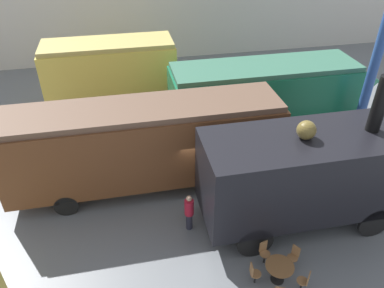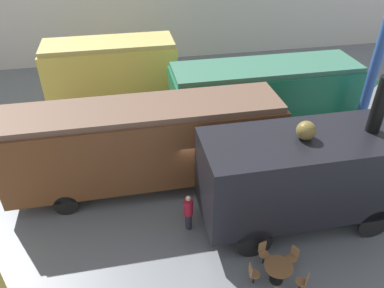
{
  "view_description": "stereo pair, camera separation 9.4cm",
  "coord_description": "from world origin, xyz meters",
  "px_view_note": "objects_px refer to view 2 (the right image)",
  "views": [
    {
      "loc": [
        -3.13,
        -11.88,
        10.5
      ],
      "look_at": [
        -0.48,
        1.0,
        1.6
      ],
      "focal_mm": 35.0,
      "sensor_mm": 36.0,
      "label": 1
    },
    {
      "loc": [
        -3.04,
        -11.9,
        10.5
      ],
      "look_at": [
        -0.48,
        1.0,
        1.6
      ],
      "focal_mm": 35.0,
      "sensor_mm": 36.0,
      "label": 2
    }
  ],
  "objects_px": {
    "passenger_coach_vintage": "(111,69)",
    "cafe_table_near": "(278,269)",
    "passenger_coach_wooden": "(145,142)",
    "streamlined_locomotive": "(278,90)",
    "visitor_person": "(188,211)",
    "steam_locomotive": "(308,172)",
    "cafe_chair_0": "(263,251)"
  },
  "relations": [
    {
      "from": "passenger_coach_vintage",
      "to": "visitor_person",
      "type": "xyz_separation_m",
      "value": [
        2.41,
        -10.31,
        -1.46
      ]
    },
    {
      "from": "passenger_coach_vintage",
      "to": "cafe_chair_0",
      "type": "relative_size",
      "value": 8.16
    },
    {
      "from": "steam_locomotive",
      "to": "cafe_chair_0",
      "type": "bearing_deg",
      "value": -141.46
    },
    {
      "from": "streamlined_locomotive",
      "to": "passenger_coach_wooden",
      "type": "xyz_separation_m",
      "value": [
        -7.09,
        -3.59,
        0.06
      ]
    },
    {
      "from": "passenger_coach_vintage",
      "to": "visitor_person",
      "type": "distance_m",
      "value": 10.69
    },
    {
      "from": "passenger_coach_vintage",
      "to": "cafe_table_near",
      "type": "distance_m",
      "value": 14.06
    },
    {
      "from": "passenger_coach_wooden",
      "to": "cafe_table_near",
      "type": "bearing_deg",
      "value": -57.58
    },
    {
      "from": "streamlined_locomotive",
      "to": "cafe_chair_0",
      "type": "distance_m",
      "value": 9.35
    },
    {
      "from": "streamlined_locomotive",
      "to": "passenger_coach_wooden",
      "type": "relative_size",
      "value": 1.04
    },
    {
      "from": "passenger_coach_wooden",
      "to": "passenger_coach_vintage",
      "type": "bearing_deg",
      "value": 99.03
    },
    {
      "from": "streamlined_locomotive",
      "to": "passenger_coach_vintage",
      "type": "bearing_deg",
      "value": 154.93
    },
    {
      "from": "cafe_table_near",
      "to": "cafe_chair_0",
      "type": "bearing_deg",
      "value": 103.86
    },
    {
      "from": "passenger_coach_vintage",
      "to": "streamlined_locomotive",
      "type": "height_order",
      "value": "passenger_coach_vintage"
    },
    {
      "from": "cafe_chair_0",
      "to": "passenger_coach_vintage",
      "type": "bearing_deg",
      "value": -173.47
    },
    {
      "from": "passenger_coach_vintage",
      "to": "steam_locomotive",
      "type": "bearing_deg",
      "value": -58.18
    },
    {
      "from": "visitor_person",
      "to": "cafe_table_near",
      "type": "bearing_deg",
      "value": -49.87
    },
    {
      "from": "steam_locomotive",
      "to": "cafe_chair_0",
      "type": "height_order",
      "value": "steam_locomotive"
    },
    {
      "from": "cafe_table_near",
      "to": "passenger_coach_wooden",
      "type": "bearing_deg",
      "value": 122.42
    },
    {
      "from": "visitor_person",
      "to": "streamlined_locomotive",
      "type": "bearing_deg",
      "value": 47.68
    },
    {
      "from": "passenger_coach_vintage",
      "to": "steam_locomotive",
      "type": "relative_size",
      "value": 0.94
    },
    {
      "from": "passenger_coach_vintage",
      "to": "passenger_coach_wooden",
      "type": "relative_size",
      "value": 0.65
    },
    {
      "from": "streamlined_locomotive",
      "to": "passenger_coach_wooden",
      "type": "height_order",
      "value": "passenger_coach_wooden"
    },
    {
      "from": "passenger_coach_wooden",
      "to": "streamlined_locomotive",
      "type": "bearing_deg",
      "value": 26.9
    },
    {
      "from": "passenger_coach_wooden",
      "to": "cafe_chair_0",
      "type": "height_order",
      "value": "passenger_coach_wooden"
    },
    {
      "from": "streamlined_locomotive",
      "to": "passenger_coach_wooden",
      "type": "bearing_deg",
      "value": -153.1
    },
    {
      "from": "passenger_coach_vintage",
      "to": "cafe_chair_0",
      "type": "bearing_deg",
      "value": -69.61
    },
    {
      "from": "passenger_coach_wooden",
      "to": "steam_locomotive",
      "type": "height_order",
      "value": "steam_locomotive"
    },
    {
      "from": "passenger_coach_vintage",
      "to": "visitor_person",
      "type": "bearing_deg",
      "value": -76.84
    },
    {
      "from": "passenger_coach_wooden",
      "to": "visitor_person",
      "type": "height_order",
      "value": "passenger_coach_wooden"
    },
    {
      "from": "cafe_table_near",
      "to": "cafe_chair_0",
      "type": "xyz_separation_m",
      "value": [
        -0.2,
        0.81,
        -0.06
      ]
    },
    {
      "from": "passenger_coach_vintage",
      "to": "cafe_table_near",
      "type": "relative_size",
      "value": 7.74
    },
    {
      "from": "cafe_table_near",
      "to": "visitor_person",
      "type": "xyz_separation_m",
      "value": [
        -2.36,
        2.8,
        0.29
      ]
    }
  ]
}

